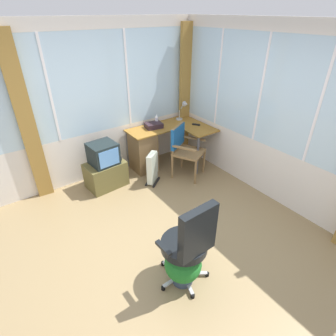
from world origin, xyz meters
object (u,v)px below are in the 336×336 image
(desk, at_px, (148,148))
(desk_lamp, at_px, (184,108))
(tv_on_stand, at_px, (105,168))
(spray_bottle, at_px, (157,120))
(office_chair, at_px, (190,241))
(wooden_armchair, at_px, (183,144))
(space_heater, at_px, (153,168))
(tv_remote, at_px, (196,124))
(potted_plant, at_px, (184,264))
(paper_tray, at_px, (154,125))

(desk, height_order, desk_lamp, desk_lamp)
(tv_on_stand, bearing_deg, spray_bottle, 10.41)
(office_chair, bearing_deg, desk, 68.06)
(spray_bottle, height_order, wooden_armchair, spray_bottle)
(spray_bottle, bearing_deg, desk, -158.17)
(wooden_armchair, bearing_deg, desk_lamp, 50.57)
(desk, distance_m, space_heater, 0.52)
(desk, xyz_separation_m, tv_remote, (0.90, -0.30, 0.35))
(spray_bottle, distance_m, tv_on_stand, 1.32)
(space_heater, bearing_deg, potted_plant, -113.03)
(tv_remote, xyz_separation_m, paper_tray, (-0.72, 0.36, 0.03))
(paper_tray, distance_m, tv_on_stand, 1.19)
(desk, bearing_deg, space_heater, -112.07)
(desk_lamp, relative_size, tv_remote, 2.49)
(office_chair, bearing_deg, wooden_armchair, 53.79)
(desk_lamp, xyz_separation_m, wooden_armchair, (-0.50, -0.61, -0.41))
(desk, bearing_deg, tv_on_stand, -173.53)
(office_chair, distance_m, space_heater, 2.13)
(paper_tray, relative_size, potted_plant, 0.63)
(desk, relative_size, tv_remote, 9.48)
(desk, relative_size, wooden_armchair, 1.51)
(paper_tray, bearing_deg, tv_on_stand, -171.78)
(potted_plant, bearing_deg, wooden_armchair, 52.63)
(paper_tray, distance_m, potted_plant, 2.75)
(desk_lamp, relative_size, potted_plant, 0.78)
(wooden_armchair, distance_m, tv_on_stand, 1.39)
(paper_tray, xyz_separation_m, office_chair, (-1.15, -2.47, -0.18))
(wooden_armchair, distance_m, potted_plant, 2.33)
(desk_lamp, xyz_separation_m, office_chair, (-1.87, -2.48, -0.38))
(paper_tray, xyz_separation_m, space_heater, (-0.37, -0.52, -0.53))
(spray_bottle, xyz_separation_m, space_heater, (-0.48, -0.58, -0.58))
(wooden_armchair, height_order, space_heater, wooden_armchair)
(wooden_armchair, xyz_separation_m, office_chair, (-1.37, -1.87, 0.03))
(desk, xyz_separation_m, wooden_armchair, (0.40, -0.54, 0.18))
(tv_on_stand, distance_m, space_heater, 0.80)
(tv_on_stand, bearing_deg, space_heater, -27.08)
(desk, bearing_deg, tv_remote, -18.43)
(tv_remote, distance_m, wooden_armchair, 0.59)
(desk, distance_m, spray_bottle, 0.55)
(desk_lamp, bearing_deg, paper_tray, -179.11)
(desk, bearing_deg, potted_plant, -112.84)
(desk, bearing_deg, spray_bottle, 21.83)
(paper_tray, bearing_deg, space_heater, -125.50)
(paper_tray, distance_m, space_heater, 0.83)
(paper_tray, distance_m, office_chair, 2.73)
(tv_remote, height_order, office_chair, office_chair)
(desk, bearing_deg, wooden_armchair, -53.81)
(tv_remote, bearing_deg, space_heater, 154.51)
(spray_bottle, relative_size, wooden_armchair, 0.23)
(spray_bottle, relative_size, paper_tray, 0.72)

